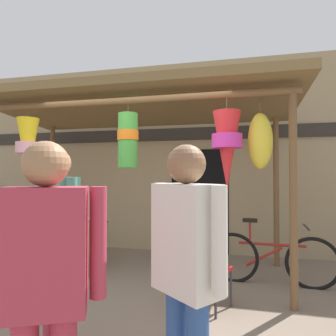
% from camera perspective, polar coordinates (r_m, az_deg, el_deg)
% --- Properties ---
extents(ground_plane, '(30.00, 30.00, 0.00)m').
position_cam_1_polar(ground_plane, '(3.94, -8.30, -23.80)').
color(ground_plane, '#756656').
extents(shop_facade, '(12.45, 0.29, 3.73)m').
position_cam_1_polar(shop_facade, '(6.16, 0.81, 2.01)').
color(shop_facade, '#9E8966').
rests_on(shop_facade, ground_plane).
extents(market_stall_canopy, '(4.71, 2.17, 2.74)m').
position_cam_1_polar(market_stall_canopy, '(4.66, -5.06, 9.62)').
color(market_stall_canopy, brown).
rests_on(market_stall_canopy, ground_plane).
extents(display_table, '(1.27, 0.61, 0.75)m').
position_cam_1_polar(display_table, '(5.22, -18.98, -10.55)').
color(display_table, brown).
rests_on(display_table, ground_plane).
extents(flower_heap_on_table, '(0.80, 0.56, 0.12)m').
position_cam_1_polar(flower_heap_on_table, '(5.26, -19.40, -8.80)').
color(flower_heap_on_table, red).
rests_on(flower_heap_on_table, display_table).
extents(folding_chair, '(0.53, 0.53, 0.84)m').
position_cam_1_polar(folding_chair, '(3.58, 7.08, -17.64)').
color(folding_chair, '#AD1E1E').
rests_on(folding_chair, ground_plane).
extents(wicker_basket_by_table, '(0.38, 0.38, 0.27)m').
position_cam_1_polar(wicker_basket_by_table, '(4.28, -20.10, -19.99)').
color(wicker_basket_by_table, olive).
rests_on(wicker_basket_by_table, ground_plane).
extents(parked_bicycle, '(1.75, 0.44, 0.92)m').
position_cam_1_polar(parked_bicycle, '(4.58, 18.82, -15.91)').
color(parked_bicycle, black).
rests_on(parked_bicycle, ground_plane).
extents(vendor_in_orange, '(0.48, 0.42, 1.69)m').
position_cam_1_polar(vendor_in_orange, '(1.84, 3.49, -17.43)').
color(vendor_in_orange, '#2D5193').
rests_on(vendor_in_orange, ground_plane).
extents(customer_foreground, '(0.55, 0.37, 1.68)m').
position_cam_1_polar(customer_foreground, '(1.70, -22.11, -18.96)').
color(customer_foreground, '#B23347').
rests_on(customer_foreground, ground_plane).
extents(shopper_by_bananas, '(0.52, 0.39, 1.73)m').
position_cam_1_polar(shopper_by_bananas, '(2.78, -20.21, -11.25)').
color(shopper_by_bananas, '#B23347').
rests_on(shopper_by_bananas, ground_plane).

